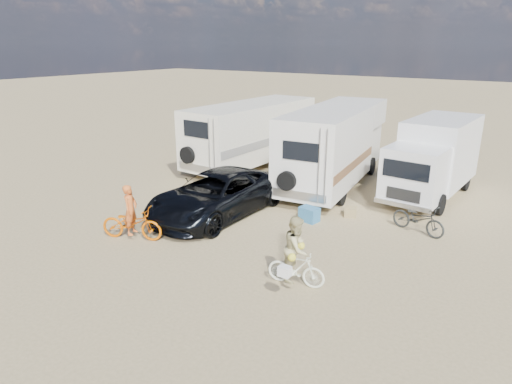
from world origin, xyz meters
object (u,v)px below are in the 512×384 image
Objects in this scene: rv_main at (335,147)px; dark_suv at (216,195)px; bike_parked at (418,219)px; crate at (351,212)px; rider_woman at (296,255)px; cooler at (309,214)px; bike_man at (132,223)px; rider_man at (131,215)px; bike_woman at (296,269)px; box_truck at (432,160)px; rv_left at (251,135)px.

rv_main is 5.95m from dark_suv.
bike_parked is 4.42× the size of crate.
cooler is at bearing 12.31° from rider_woman.
bike_man is at bearing -130.79° from crate.
rider_woman reaches higher than rider_man.
bike_man is 8.97m from bike_parked.
rv_main is at bearing 124.58° from crate.
bike_man is 1.31× the size of bike_woman.
bike_man is at bearing -0.00° from rider_man.
bike_parked is at bearing -77.34° from box_truck.
rv_left reaches higher than rider_woman.
rv_left is at bearing 29.33° from bike_woman.
dark_suv reaches higher than bike_man.
crate is at bearing -111.43° from box_truck.
rider_woman is at bearing -58.31° from cooler.
rider_woman is (-0.97, -8.85, -0.67)m from box_truck.
rider_woman is at bearing -78.13° from rv_main.
dark_suv is 5.36m from bike_woman.
cooler is (-3.31, -1.08, -0.22)m from bike_parked.
dark_suv is at bearing -147.46° from cooler.
bike_man is 1.25× the size of rider_man.
box_truck is 3.74× the size of rider_man.
rv_left is at bearing -176.38° from box_truck.
rv_left is 18.83× the size of crate.
rider_man is at bearing -105.29° from dark_suv.
bike_man reaches higher than bike_woman.
rv_left reaches higher than cooler.
bike_parked is (0.63, -3.82, -1.02)m from box_truck.
rv_left is at bearing -10.31° from bike_man.
dark_suv is at bearing 49.56° from rider_woman.
rider_man is at bearing -122.97° from cooler.
bike_woman is at bearing -0.00° from rider_woman.
cooler is 1.53× the size of crate.
rider_woman is 4.07× the size of crate.
bike_man is 7.37m from crate.
box_truck is 9.42× the size of cooler.
rv_left is 4.89× the size of rider_man.
box_truck is at bearing -17.30° from rider_woman.
rv_main is 1.33× the size of box_truck.
bike_parked is 2.35m from crate.
rider_man is 0.95× the size of rider_woman.
bike_woman is at bearing -48.05° from rv_left.
rv_main reaches higher than bike_man.
bike_man is 1.09× the size of bike_parked.
box_truck is 3.00× the size of bike_man.
box_truck is (8.45, 0.05, -0.03)m from rv_left.
crate is (2.10, -3.05, -1.47)m from rv_main.
box_truck is (3.79, 0.64, -0.14)m from rv_main.
rider_man is (0.00, 0.00, 0.27)m from bike_man.
bike_woman reaches higher than crate.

